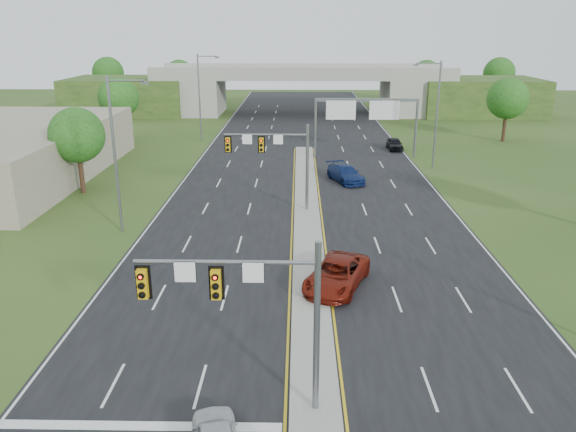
{
  "coord_description": "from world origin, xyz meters",
  "views": [
    {
      "loc": [
        -0.71,
        -18.12,
        13.99
      ],
      "look_at": [
        -1.32,
        14.72,
        3.0
      ],
      "focal_mm": 35.0,
      "sensor_mm": 36.0,
      "label": 1
    }
  ],
  "objects_px": {
    "car_far_c": "(395,144)",
    "overpass": "(303,93)",
    "sign_gantry": "(365,111)",
    "signal_mast_near": "(254,301)",
    "signal_mast_far": "(278,154)",
    "car_far_b": "(346,174)",
    "car_far_a": "(337,274)"
  },
  "relations": [
    {
      "from": "signal_mast_far",
      "to": "car_far_c",
      "type": "xyz_separation_m",
      "value": [
        13.26,
        24.51,
        -4.01
      ]
    },
    {
      "from": "signal_mast_near",
      "to": "car_far_c",
      "type": "relative_size",
      "value": 1.71
    },
    {
      "from": "car_far_c",
      "to": "overpass",
      "type": "bearing_deg",
      "value": 109.31
    },
    {
      "from": "car_far_a",
      "to": "car_far_b",
      "type": "height_order",
      "value": "car_far_a"
    },
    {
      "from": "signal_mast_near",
      "to": "overpass",
      "type": "distance_m",
      "value": 80.11
    },
    {
      "from": "car_far_c",
      "to": "signal_mast_far",
      "type": "bearing_deg",
      "value": -118.9
    },
    {
      "from": "signal_mast_near",
      "to": "car_far_c",
      "type": "height_order",
      "value": "signal_mast_near"
    },
    {
      "from": "sign_gantry",
      "to": "car_far_c",
      "type": "height_order",
      "value": "sign_gantry"
    },
    {
      "from": "signal_mast_far",
      "to": "sign_gantry",
      "type": "relative_size",
      "value": 0.6
    },
    {
      "from": "sign_gantry",
      "to": "car_far_c",
      "type": "bearing_deg",
      "value": 46.27
    },
    {
      "from": "car_far_c",
      "to": "sign_gantry",
      "type": "bearing_deg",
      "value": -134.21
    },
    {
      "from": "overpass",
      "to": "signal_mast_near",
      "type": "bearing_deg",
      "value": -91.62
    },
    {
      "from": "signal_mast_far",
      "to": "car_far_c",
      "type": "distance_m",
      "value": 28.15
    },
    {
      "from": "sign_gantry",
      "to": "signal_mast_near",
      "type": "bearing_deg",
      "value": -101.25
    },
    {
      "from": "car_far_a",
      "to": "car_far_c",
      "type": "bearing_deg",
      "value": 97.11
    },
    {
      "from": "sign_gantry",
      "to": "car_far_c",
      "type": "distance_m",
      "value": 7.71
    },
    {
      "from": "signal_mast_near",
      "to": "signal_mast_far",
      "type": "relative_size",
      "value": 1.0
    },
    {
      "from": "sign_gantry",
      "to": "car_far_b",
      "type": "height_order",
      "value": "sign_gantry"
    },
    {
      "from": "car_far_a",
      "to": "car_far_b",
      "type": "xyz_separation_m",
      "value": [
        2.34,
        23.3,
        -0.02
      ]
    },
    {
      "from": "car_far_c",
      "to": "car_far_b",
      "type": "bearing_deg",
      "value": -115.71
    },
    {
      "from": "signal_mast_near",
      "to": "sign_gantry",
      "type": "distance_m",
      "value": 45.88
    },
    {
      "from": "signal_mast_far",
      "to": "car_far_b",
      "type": "distance_m",
      "value": 11.8
    },
    {
      "from": "car_far_b",
      "to": "car_far_c",
      "type": "distance_m",
      "value": 16.81
    },
    {
      "from": "signal_mast_far",
      "to": "sign_gantry",
      "type": "bearing_deg",
      "value": 65.89
    },
    {
      "from": "car_far_b",
      "to": "signal_mast_far",
      "type": "bearing_deg",
      "value": -143.56
    },
    {
      "from": "signal_mast_near",
      "to": "overpass",
      "type": "height_order",
      "value": "overpass"
    },
    {
      "from": "signal_mast_near",
      "to": "overpass",
      "type": "bearing_deg",
      "value": 88.38
    },
    {
      "from": "signal_mast_near",
      "to": "car_far_a",
      "type": "xyz_separation_m",
      "value": [
        3.76,
        11.01,
        -3.91
      ]
    },
    {
      "from": "signal_mast_near",
      "to": "signal_mast_far",
      "type": "xyz_separation_m",
      "value": [
        0.0,
        25.0,
        0.0
      ]
    },
    {
      "from": "overpass",
      "to": "car_far_b",
      "type": "distance_m",
      "value": 46.02
    },
    {
      "from": "sign_gantry",
      "to": "car_far_a",
      "type": "bearing_deg",
      "value": -98.67
    },
    {
      "from": "sign_gantry",
      "to": "car_far_b",
      "type": "distance_m",
      "value": 11.92
    }
  ]
}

